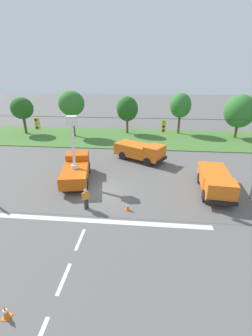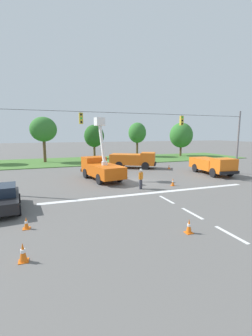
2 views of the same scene
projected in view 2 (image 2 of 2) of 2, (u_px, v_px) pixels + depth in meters
The scene contains 18 objects.
ground_plane at pixel (134, 182), 22.18m from camera, with size 200.00×200.00×0.00m, color #605E5B.
grass_verge at pixel (95, 160), 38.90m from camera, with size 56.00×12.00×0.10m, color #477533.
lane_markings at pixel (163, 198), 16.67m from camera, with size 17.60×15.25×0.01m.
signal_gantry at pixel (134, 138), 21.53m from camera, with size 26.20×0.33×7.20m.
tree_west at pixel (43, 130), 35.62m from camera, with size 4.16×3.76×7.30m.
tree_centre at pixel (94, 136), 41.21m from camera, with size 3.63×3.48×6.27m.
tree_east at pixel (137, 133), 44.75m from camera, with size 3.51×3.63×6.83m.
tree_far_east at pixel (181, 135), 45.87m from camera, with size 4.69×4.62×6.84m.
utility_truck_bucket_lift at pixel (101, 167), 22.96m from camera, with size 3.47×6.56×6.28m.
utility_truck_support_near at pixel (134, 159), 30.67m from camera, with size 6.55×5.27×2.15m.
utility_truck_support_far at pixel (212, 165), 26.09m from camera, with size 2.88×6.31×2.03m.
sedan_black at pixel (3, 198), 13.83m from camera, with size 2.25×4.46×1.56m.
road_worker at pixel (141, 177), 19.14m from camera, with size 0.50×0.48×1.77m.
traffic_cone_foreground_left at pixel (23, 252), 8.32m from camera, with size 0.36×0.36×0.75m.
traffic_cone_foreground_right at pixel (189, 226), 10.72m from camera, with size 0.36×0.36×0.71m.
traffic_cone_mid_left at pixel (173, 182), 20.42m from camera, with size 0.36×0.36×0.70m.
traffic_cone_mid_right at pixel (169, 167), 30.01m from camera, with size 0.36×0.36×0.60m.
traffic_cone_near_bucket at pixel (26, 223), 11.20m from camera, with size 0.36×0.36×0.61m.
Camera 2 is at (-8.07, -20.16, 4.75)m, focal length 24.00 mm.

